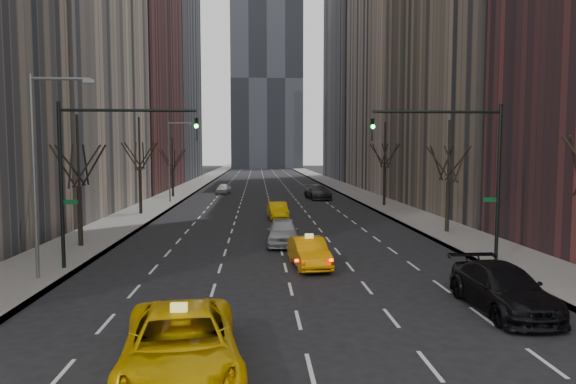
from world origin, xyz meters
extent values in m
plane|color=black|center=(0.00, 0.00, 0.00)|extent=(400.00, 400.00, 0.00)
cube|color=slate|center=(-12.25, 70.00, 0.07)|extent=(4.50, 320.00, 0.15)
cube|color=slate|center=(12.25, 70.00, 0.07)|extent=(4.50, 320.00, 0.15)
cube|color=brown|center=(-21.50, 66.00, 22.00)|extent=(14.00, 28.00, 44.00)
cube|color=#5E5D62|center=(-21.50, 96.00, 30.00)|extent=(14.00, 30.00, 60.00)
cube|color=tan|center=(21.50, 64.00, 25.00)|extent=(14.00, 28.00, 50.00)
cube|color=#5E5D62|center=(21.50, 95.00, 29.00)|extent=(14.00, 30.00, 58.00)
cylinder|color=black|center=(-12.00, 18.00, 1.93)|extent=(0.28, 0.28, 3.57)
cylinder|color=black|center=(-12.00, 18.00, 5.84)|extent=(0.16, 0.16, 4.25)
cylinder|color=black|center=(-11.85, 18.85, 4.95)|extent=(0.42, 1.80, 2.52)
cylinder|color=black|center=(-11.19, 18.29, 4.95)|extent=(1.74, 0.72, 2.52)
cylinder|color=black|center=(-11.34, 17.45, 4.95)|extent=(1.46, 1.25, 2.52)
cylinder|color=black|center=(-12.15, 17.15, 4.95)|extent=(0.42, 1.80, 2.52)
cylinder|color=black|center=(-12.81, 17.71, 4.95)|extent=(1.74, 0.72, 2.52)
cylinder|color=black|center=(-12.66, 18.55, 4.95)|extent=(1.46, 1.25, 2.52)
cylinder|color=black|center=(-12.00, 34.00, 2.15)|extent=(0.28, 0.28, 3.99)
cylinder|color=black|center=(-12.00, 34.00, 6.52)|extent=(0.16, 0.16, 4.75)
cylinder|color=black|center=(-11.85, 34.85, 5.37)|extent=(0.42, 1.80, 2.52)
cylinder|color=black|center=(-11.19, 34.29, 5.37)|extent=(1.74, 0.72, 2.52)
cylinder|color=black|center=(-11.34, 33.45, 5.37)|extent=(1.46, 1.25, 2.52)
cylinder|color=black|center=(-12.15, 33.15, 5.37)|extent=(0.42, 1.80, 2.52)
cylinder|color=black|center=(-12.81, 33.71, 5.37)|extent=(1.74, 0.72, 2.52)
cylinder|color=black|center=(-12.66, 34.55, 5.37)|extent=(1.46, 1.25, 2.52)
cylinder|color=black|center=(-12.00, 52.00, 1.83)|extent=(0.28, 0.28, 3.36)
cylinder|color=black|center=(-12.00, 52.00, 5.51)|extent=(0.16, 0.16, 4.00)
cylinder|color=black|center=(-11.85, 52.85, 4.74)|extent=(0.42, 1.80, 2.52)
cylinder|color=black|center=(-11.19, 52.29, 4.74)|extent=(1.74, 0.72, 2.52)
cylinder|color=black|center=(-11.34, 51.45, 4.74)|extent=(1.46, 1.25, 2.52)
cylinder|color=black|center=(-12.15, 51.15, 4.74)|extent=(0.42, 1.80, 2.52)
cylinder|color=black|center=(-12.81, 51.71, 4.74)|extent=(1.74, 0.72, 2.52)
cylinder|color=black|center=(-12.66, 52.55, 4.74)|extent=(1.46, 1.25, 2.52)
cylinder|color=black|center=(11.34, 6.55, 5.16)|extent=(1.46, 1.25, 2.52)
cylinder|color=black|center=(12.00, 22.00, 1.93)|extent=(0.28, 0.28, 3.57)
cylinder|color=black|center=(12.00, 22.00, 5.84)|extent=(0.16, 0.16, 4.25)
cylinder|color=black|center=(12.15, 22.85, 4.95)|extent=(0.42, 1.80, 2.52)
cylinder|color=black|center=(12.81, 22.29, 4.95)|extent=(1.74, 0.72, 2.52)
cylinder|color=black|center=(12.66, 21.45, 4.95)|extent=(1.46, 1.25, 2.52)
cylinder|color=black|center=(11.85, 21.15, 4.95)|extent=(0.42, 1.80, 2.52)
cylinder|color=black|center=(11.19, 21.71, 4.95)|extent=(1.74, 0.72, 2.52)
cylinder|color=black|center=(11.34, 22.55, 4.95)|extent=(1.46, 1.25, 2.52)
cylinder|color=black|center=(12.00, 40.00, 2.15)|extent=(0.28, 0.28, 3.99)
cylinder|color=black|center=(12.00, 40.00, 6.52)|extent=(0.16, 0.16, 4.75)
cylinder|color=black|center=(12.15, 40.85, 5.37)|extent=(0.42, 1.80, 2.52)
cylinder|color=black|center=(12.81, 40.29, 5.37)|extent=(1.74, 0.72, 2.52)
cylinder|color=black|center=(12.66, 39.45, 5.37)|extent=(1.46, 1.25, 2.52)
cylinder|color=black|center=(11.85, 39.15, 5.37)|extent=(0.42, 1.80, 2.52)
cylinder|color=black|center=(11.19, 39.71, 5.37)|extent=(1.74, 0.72, 2.52)
cylinder|color=black|center=(11.34, 40.55, 5.37)|extent=(1.46, 1.25, 2.52)
cylinder|color=black|center=(-10.80, 12.00, 4.15)|extent=(0.18, 0.18, 8.00)
cylinder|color=black|center=(-7.55, 12.00, 7.75)|extent=(6.50, 0.14, 0.14)
imported|color=black|center=(-4.30, 12.00, 6.85)|extent=(0.18, 0.22, 1.10)
sphere|color=#0CFF33|center=(-4.30, 11.82, 7.00)|extent=(0.20, 0.20, 0.20)
cube|color=#0C5926|center=(-10.40, 12.00, 3.35)|extent=(0.70, 0.04, 0.22)
cylinder|color=black|center=(10.80, 12.00, 4.15)|extent=(0.18, 0.18, 8.00)
cylinder|color=black|center=(7.55, 12.00, 7.75)|extent=(6.50, 0.14, 0.14)
imported|color=black|center=(4.30, 12.00, 6.85)|extent=(0.18, 0.22, 1.10)
sphere|color=#0CFF33|center=(4.30, 11.82, 7.00)|extent=(0.20, 0.20, 0.20)
cube|color=#0C5926|center=(10.40, 12.00, 3.35)|extent=(0.70, 0.04, 0.22)
cylinder|color=slate|center=(-11.20, 10.00, 4.65)|extent=(0.16, 0.16, 9.00)
cylinder|color=slate|center=(-9.90, 10.00, 8.95)|extent=(2.60, 0.14, 0.14)
cube|color=slate|center=(-8.70, 10.00, 8.85)|extent=(0.50, 0.22, 0.15)
cylinder|color=slate|center=(-11.20, 45.00, 4.65)|extent=(0.16, 0.16, 9.00)
cylinder|color=slate|center=(-9.90, 45.00, 8.95)|extent=(2.60, 0.14, 0.14)
cube|color=slate|center=(-8.70, 45.00, 8.85)|extent=(0.50, 0.22, 0.15)
imported|color=#EAB804|center=(-3.34, -0.44, 0.88)|extent=(3.71, 6.66, 1.76)
imported|color=orange|center=(1.20, 12.09, 0.73)|extent=(1.98, 4.56, 1.46)
imported|color=#9FA1A6|center=(0.20, 18.20, 0.83)|extent=(2.21, 4.94, 1.65)
imported|color=black|center=(7.50, 4.60, 0.82)|extent=(2.36, 5.68, 1.64)
imported|color=#FBBB05|center=(0.36, 30.63, 0.72)|extent=(1.83, 4.48, 1.45)
imported|color=#323237|center=(5.98, 48.84, 0.86)|extent=(3.15, 6.18, 1.72)
imported|color=white|center=(-6.04, 57.70, 0.68)|extent=(2.15, 4.20, 1.37)
camera|label=1|loc=(-1.39, -13.19, 5.78)|focal=32.00mm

